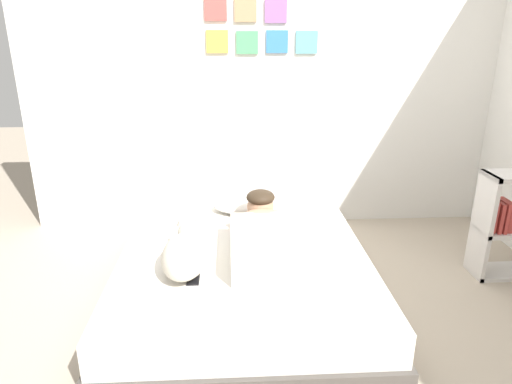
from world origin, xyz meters
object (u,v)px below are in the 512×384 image
pillow (248,205)px  dog (185,252)px  bed (244,266)px  bookshelf (509,224)px  person_lying (264,234)px  coffee_cup (263,220)px  cell_phone (193,279)px

pillow → dog: bearing=-114.6°
dog → bed: bearing=41.2°
dog → bookshelf: 2.21m
person_lying → dog: size_ratio=1.60×
coffee_cup → cell_phone: size_ratio=0.89×
pillow → coffee_cup: pillow is taller
pillow → bookshelf: (1.78, -0.48, 0.00)m
bed → pillow: size_ratio=3.92×
bookshelf → pillow: bearing=164.8°
dog → cell_phone: (0.05, -0.13, -0.10)m
pillow → dog: 0.96m
pillow → coffee_cup: 0.28m
pillow → person_lying: person_lying is taller
bed → dog: 0.53m
person_lying → coffee_cup: bearing=86.7°
pillow → person_lying: size_ratio=0.57×
person_lying → cell_phone: 0.56m
cell_phone → bookshelf: 2.18m
bed → dog: dog is taller
bed → bookshelf: bookshelf is taller
coffee_cup → bookshelf: 1.69m
bed → dog: bearing=-138.8°
dog → coffee_cup: bearing=50.6°
coffee_cup → pillow: bearing=110.8°
bed → coffee_cup: (0.15, 0.30, 0.20)m
coffee_cup → bookshelf: (1.68, -0.22, 0.02)m
person_lying → bookshelf: bearing=5.6°
person_lying → cell_phone: (-0.42, -0.35, -0.10)m
bed → person_lying: (0.13, -0.08, 0.27)m
person_lying → dog: bearing=-155.2°
pillow → cell_phone: pillow is taller
person_lying → coffee_cup: (0.02, 0.39, -0.07)m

